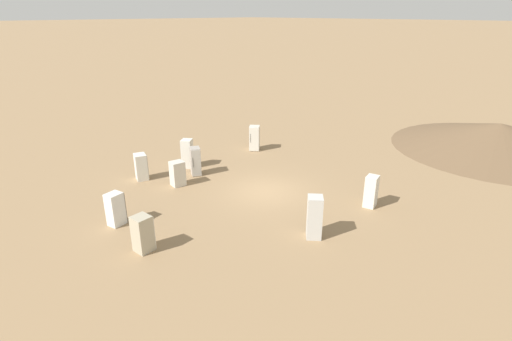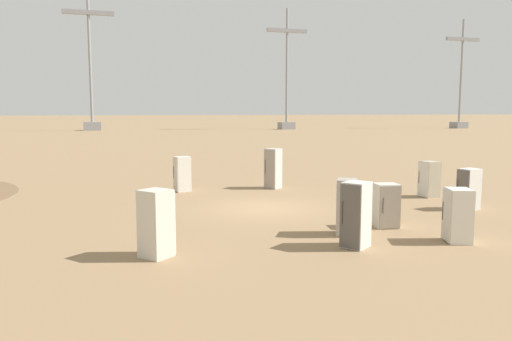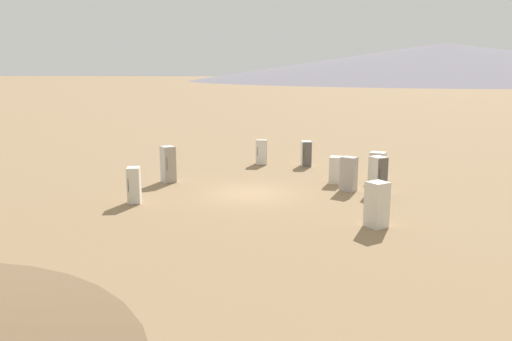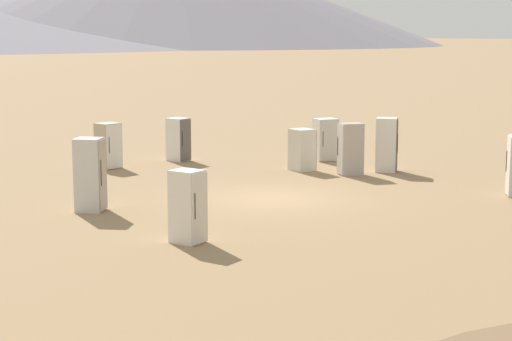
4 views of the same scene
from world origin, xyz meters
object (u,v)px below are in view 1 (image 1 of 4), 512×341
object	(u,v)px
discarded_fridge_3	(314,217)
discarded_fridge_6	(254,138)
discarded_fridge_2	(187,153)
discarded_fridge_5	(371,191)
discarded_fridge_4	(177,173)
discarded_fridge_1	(196,161)
discarded_fridge_0	(116,209)
discarded_fridge_8	(141,167)
discarded_fridge_7	(143,234)

from	to	relation	value
discarded_fridge_3	discarded_fridge_6	xyz separation A→B (m)	(6.59, 10.15, -0.09)
discarded_fridge_2	discarded_fridge_3	size ratio (longest dim) A/B	0.94
discarded_fridge_2	discarded_fridge_5	distance (m)	11.48
discarded_fridge_3	discarded_fridge_4	bearing A→B (deg)	145.15
discarded_fridge_3	discarded_fridge_1	bearing A→B (deg)	134.58
discarded_fridge_5	discarded_fridge_2	bearing A→B (deg)	-177.05
discarded_fridge_4	discarded_fridge_5	world-z (taller)	discarded_fridge_5
discarded_fridge_0	discarded_fridge_5	world-z (taller)	discarded_fridge_5
discarded_fridge_0	discarded_fridge_6	size ratio (longest dim) A/B	0.89
discarded_fridge_1	discarded_fridge_2	xyz separation A→B (m)	(0.41, 1.37, 0.06)
discarded_fridge_1	discarded_fridge_8	xyz separation A→B (m)	(-2.66, 1.70, -0.08)
discarded_fridge_3	discarded_fridge_7	size ratio (longest dim) A/B	1.24
discarded_fridge_3	discarded_fridge_2	bearing A→B (deg)	133.03
discarded_fridge_4	discarded_fridge_1	bearing A→B (deg)	26.59
discarded_fridge_5	discarded_fridge_8	xyz separation A→B (m)	(-6.24, 11.37, -0.05)
discarded_fridge_2	discarded_fridge_7	size ratio (longest dim) A/B	1.16
discarded_fridge_2	discarded_fridge_3	xyz separation A→B (m)	(-1.24, -10.79, 0.06)
discarded_fridge_1	discarded_fridge_5	distance (m)	10.31
discarded_fridge_6	discarded_fridge_8	world-z (taller)	discarded_fridge_6
discarded_fridge_1	discarded_fridge_4	size ratio (longest dim) A/B	1.20
discarded_fridge_2	discarded_fridge_0	bearing A→B (deg)	-97.47
discarded_fridge_0	discarded_fridge_7	world-z (taller)	same
discarded_fridge_4	discarded_fridge_6	world-z (taller)	discarded_fridge_6
discarded_fridge_5	discarded_fridge_7	xyz separation A→B (m)	(-10.17, 4.59, -0.04)
discarded_fridge_2	discarded_fridge_6	distance (m)	5.39
discarded_fridge_0	discarded_fridge_2	xyz separation A→B (m)	(6.73, 3.61, 0.13)
discarded_fridge_2	discarded_fridge_3	distance (m)	10.86
discarded_fridge_5	discarded_fridge_6	xyz separation A→B (m)	(2.19, 10.40, 0.06)
discarded_fridge_6	discarded_fridge_5	bearing A→B (deg)	128.66
discarded_fridge_2	discarded_fridge_6	size ratio (longest dim) A/B	1.04
discarded_fridge_0	discarded_fridge_7	size ratio (longest dim) A/B	1.00
discarded_fridge_1	discarded_fridge_3	bearing A→B (deg)	114.60
discarded_fridge_0	discarded_fridge_1	bearing A→B (deg)	98.59
discarded_fridge_8	discarded_fridge_1	bearing A→B (deg)	77.88
discarded_fridge_8	discarded_fridge_2	bearing A→B (deg)	104.29
discarded_fridge_3	discarded_fridge_8	world-z (taller)	discarded_fridge_3
discarded_fridge_3	discarded_fridge_6	world-z (taller)	discarded_fridge_3
discarded_fridge_3	discarded_fridge_7	xyz separation A→B (m)	(-5.76, 4.35, -0.18)
discarded_fridge_7	discarded_fridge_8	bearing A→B (deg)	145.61
discarded_fridge_3	discarded_fridge_7	bearing A→B (deg)	-167.44
discarded_fridge_1	discarded_fridge_2	world-z (taller)	discarded_fridge_2
discarded_fridge_4	discarded_fridge_7	xyz separation A→B (m)	(-4.90, -4.55, 0.07)
discarded_fridge_2	discarded_fridge_8	distance (m)	3.10
discarded_fridge_0	discarded_fridge_7	distance (m)	2.84
discarded_fridge_7	discarded_fridge_8	xyz separation A→B (m)	(3.93, 6.78, -0.01)
discarded_fridge_4	discarded_fridge_7	size ratio (longest dim) A/B	0.91
discarded_fridge_0	discarded_fridge_3	distance (m)	9.04
discarded_fridge_1	discarded_fridge_5	size ratio (longest dim) A/B	1.04
discarded_fridge_3	discarded_fridge_6	bearing A→B (deg)	106.60
discarded_fridge_1	discarded_fridge_0	bearing A→B (deg)	49.19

